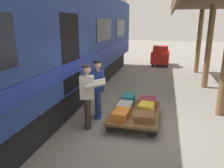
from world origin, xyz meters
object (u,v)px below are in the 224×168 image
suitcase_burgundy_valise (148,102)px  suitcase_yellow_case (146,108)px  suitcase_teal_softside (128,99)px  train_car (21,47)px  porter_in_overalls (97,88)px  porter_by_door (88,95)px  luggage_cart (135,112)px  baggage_tug (160,56)px  suitcase_orange_carryall (121,114)px  suitcase_brown_leather (144,117)px  suitcase_gray_aluminum (125,107)px

suitcase_burgundy_valise → suitcase_yellow_case: 0.55m
suitcase_teal_softside → suitcase_yellow_case: (-0.60, 0.55, -0.03)m
train_car → porter_in_overalls: (-2.05, -0.43, -1.14)m
train_car → porter_by_door: (-2.01, 0.23, -1.14)m
luggage_cart → baggage_tug: size_ratio=1.14×
suitcase_orange_carryall → suitcase_teal_softside: bearing=-90.0°
suitcase_brown_leather → suitcase_gray_aluminum: size_ratio=0.98×
suitcase_yellow_case → porter_in_overalls: (1.41, -0.01, 0.49)m
train_car → luggage_cart: bearing=-172.5°
porter_by_door → suitcase_teal_softside: bearing=-125.7°
train_car → porter_by_door: size_ratio=10.70×
porter_in_overalls → baggage_tug: bearing=-99.8°
suitcase_yellow_case → suitcase_gray_aluminum: 0.60m
suitcase_brown_leather → baggage_tug: bearing=-90.7°
suitcase_burgundy_valise → porter_in_overalls: size_ratio=0.29×
suitcase_teal_softside → luggage_cart: bearing=118.6°
train_car → suitcase_brown_leather: bearing=177.9°
train_car → suitcase_burgundy_valise: (-3.46, -0.97, -1.63)m
suitcase_burgundy_valise → train_car: bearing=15.6°
suitcase_gray_aluminum → porter_by_door: (0.86, 0.65, 0.50)m
suitcase_teal_softside → suitcase_gray_aluminum: suitcase_teal_softside is taller
train_car → suitcase_yellow_case: size_ratio=36.49×
suitcase_orange_carryall → baggage_tug: baggage_tug is taller
suitcase_gray_aluminum → porter_in_overalls: bearing=-0.8°
train_car → luggage_cart: 3.66m
suitcase_gray_aluminum → porter_by_door: size_ratio=0.31×
suitcase_teal_softside → baggage_tug: size_ratio=0.31×
suitcase_orange_carryall → suitcase_burgundy_valise: size_ratio=1.22×
suitcase_yellow_case → suitcase_gray_aluminum: (0.60, 0.00, -0.02)m
luggage_cart → suitcase_orange_carryall: 0.64m
baggage_tug → luggage_cart: bearing=87.4°
train_car → suitcase_teal_softside: (-2.87, -0.97, -1.60)m
suitcase_gray_aluminum → porter_in_overalls: size_ratio=0.31×
suitcase_orange_carryall → baggage_tug: bearing=-94.3°
luggage_cart → suitcase_brown_leather: bearing=118.6°
suitcase_brown_leather → baggage_tug: (-0.11, -9.36, 0.22)m
suitcase_teal_softside → baggage_tug: baggage_tug is taller
suitcase_yellow_case → suitcase_brown_leather: bearing=90.0°
suitcase_brown_leather → suitcase_gray_aluminum: 0.81m
train_car → suitcase_orange_carryall: size_ratio=30.66×
suitcase_yellow_case → baggage_tug: size_ratio=0.29×
suitcase_burgundy_valise → suitcase_yellow_case: bearing=90.0°
suitcase_teal_softside → suitcase_yellow_case: suitcase_teal_softside is taller
luggage_cart → porter_by_door: size_ratio=1.17×
porter_in_overalls → suitcase_teal_softside: bearing=-146.8°
suitcase_teal_softside → suitcase_gray_aluminum: (0.00, 0.55, -0.04)m
suitcase_teal_softside → suitcase_burgundy_valise: bearing=180.0°
luggage_cart → train_car: bearing=7.5°
baggage_tug → train_car: bearing=68.8°
suitcase_burgundy_valise → luggage_cart: bearing=61.4°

